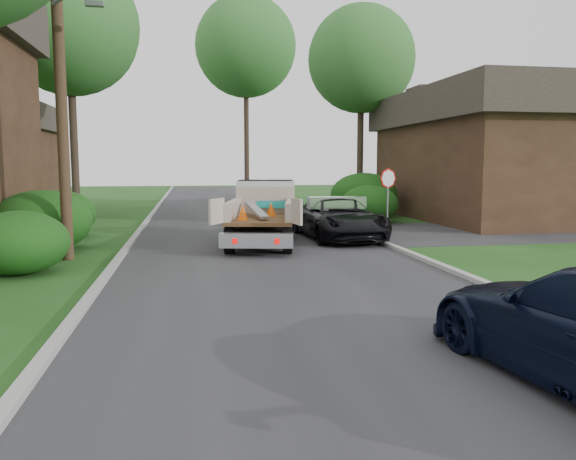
# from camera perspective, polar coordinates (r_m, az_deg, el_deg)

# --- Properties ---
(ground) EXTENTS (120.00, 120.00, 0.00)m
(ground) POSITION_cam_1_polar(r_m,az_deg,el_deg) (11.66, 0.95, -6.30)
(ground) COLOR #194213
(ground) RESTS_ON ground
(road) EXTENTS (8.00, 90.00, 0.02)m
(road) POSITION_cam_1_polar(r_m,az_deg,el_deg) (21.43, -4.11, -0.35)
(road) COLOR #28282B
(road) RESTS_ON ground
(side_street) EXTENTS (16.00, 7.00, 0.02)m
(side_street) POSITION_cam_1_polar(r_m,az_deg,el_deg) (24.77, 24.98, -0.01)
(side_street) COLOR #28282B
(side_street) RESTS_ON ground
(curb_left) EXTENTS (0.20, 90.00, 0.12)m
(curb_left) POSITION_cam_1_polar(r_m,az_deg,el_deg) (21.40, -15.10, -0.43)
(curb_left) COLOR #9E9E99
(curb_left) RESTS_ON ground
(curb_right) EXTENTS (0.20, 90.00, 0.12)m
(curb_right) POSITION_cam_1_polar(r_m,az_deg,el_deg) (22.21, 6.47, 0.01)
(curb_right) COLOR #9E9E99
(curb_right) RESTS_ON ground
(stop_sign) EXTENTS (0.71, 0.32, 2.48)m
(stop_sign) POSITION_cam_1_polar(r_m,az_deg,el_deg) (21.47, 10.11, 4.32)
(stop_sign) COLOR slate
(stop_sign) RESTS_ON ground
(utility_pole) EXTENTS (2.42, 1.25, 10.00)m
(utility_pole) POSITION_cam_1_polar(r_m,az_deg,el_deg) (16.68, -22.12, 15.01)
(utility_pole) COLOR #382619
(utility_pole) RESTS_ON ground
(house_right) EXTENTS (9.72, 12.96, 6.20)m
(house_right) POSITION_cam_1_polar(r_m,az_deg,el_deg) (29.37, 21.29, 7.27)
(house_right) COLOR #331F14
(house_right) RESTS_ON ground
(hedge_left_a) EXTENTS (2.34, 2.34, 1.53)m
(hedge_left_a) POSITION_cam_1_polar(r_m,az_deg,el_deg) (14.84, -25.69, -1.16)
(hedge_left_a) COLOR #12430F
(hedge_left_a) RESTS_ON ground
(hedge_left_b) EXTENTS (2.86, 2.86, 1.87)m
(hedge_left_b) POSITION_cam_1_polar(r_m,az_deg,el_deg) (18.26, -23.67, 0.82)
(hedge_left_b) COLOR #12430F
(hedge_left_b) RESTS_ON ground
(hedge_left_c) EXTENTS (2.60, 2.60, 1.70)m
(hedge_left_c) POSITION_cam_1_polar(r_m,az_deg,el_deg) (21.74, -22.27, 1.51)
(hedge_left_c) COLOR #12430F
(hedge_left_c) RESTS_ON ground
(hedge_right_a) EXTENTS (2.60, 2.60, 1.70)m
(hedge_right_a) POSITION_cam_1_polar(r_m,az_deg,el_deg) (25.49, 8.26, 2.62)
(hedge_right_a) COLOR #12430F
(hedge_right_a) RESTS_ON ground
(hedge_right_b) EXTENTS (3.38, 3.38, 2.21)m
(hedge_right_b) POSITION_cam_1_polar(r_m,az_deg,el_deg) (28.54, 7.73, 3.57)
(hedge_right_b) COLOR #12430F
(hedge_right_b) RESTS_ON ground
(tree_left_far) EXTENTS (6.40, 6.40, 12.20)m
(tree_left_far) POSITION_cam_1_polar(r_m,az_deg,el_deg) (29.36, -21.37, 18.74)
(tree_left_far) COLOR #2D2119
(tree_left_far) RESTS_ON ground
(tree_right_far) EXTENTS (6.00, 6.00, 11.50)m
(tree_right_far) POSITION_cam_1_polar(r_m,az_deg,el_deg) (33.14, 7.47, 16.80)
(tree_right_far) COLOR #2D2119
(tree_right_far) RESTS_ON ground
(tree_center_far) EXTENTS (7.20, 7.20, 14.60)m
(tree_center_far) POSITION_cam_1_polar(r_m,az_deg,el_deg) (42.20, -4.31, 18.08)
(tree_center_far) COLOR #2D2119
(tree_center_far) RESTS_ON ground
(flatbed_truck) EXTENTS (3.35, 5.87, 2.10)m
(flatbed_truck) POSITION_cam_1_polar(r_m,az_deg,el_deg) (19.11, -2.39, 2.23)
(flatbed_truck) COLOR black
(flatbed_truck) RESTS_ON ground
(black_pickup) EXTENTS (2.62, 5.30, 1.44)m
(black_pickup) POSITION_cam_1_polar(r_m,az_deg,el_deg) (19.86, 5.20, 1.16)
(black_pickup) COLOR black
(black_pickup) RESTS_ON ground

